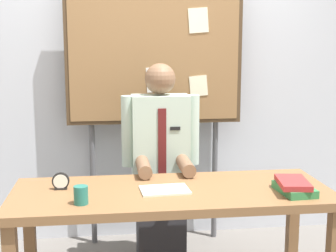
{
  "coord_description": "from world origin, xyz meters",
  "views": [
    {
      "loc": [
        -0.37,
        -2.7,
        1.59
      ],
      "look_at": [
        0.0,
        0.18,
        1.09
      ],
      "focal_mm": 51.33,
      "sensor_mm": 36.0,
      "label": 1
    }
  ],
  "objects": [
    {
      "name": "person",
      "position": [
        0.0,
        0.6,
        0.68
      ],
      "size": [
        0.55,
        0.56,
        1.46
      ],
      "color": "#2D2D33",
      "rests_on": "ground_plane"
    },
    {
      "name": "open_notebook",
      "position": [
        -0.05,
        -0.02,
        0.75
      ],
      "size": [
        0.29,
        0.22,
        0.01
      ],
      "primitive_type": "cube",
      "rotation": [
        0.0,
        0.0,
        0.06
      ],
      "color": "silver",
      "rests_on": "desk"
    },
    {
      "name": "desk",
      "position": [
        0.0,
        0.0,
        0.65
      ],
      "size": [
        1.88,
        0.72,
        0.74
      ],
      "color": "brown",
      "rests_on": "ground_plane"
    },
    {
      "name": "desk_clock",
      "position": [
        -0.65,
        0.09,
        0.79
      ],
      "size": [
        0.1,
        0.04,
        0.1
      ],
      "color": "black",
      "rests_on": "desk"
    },
    {
      "name": "coffee_mug",
      "position": [
        -0.52,
        -0.19,
        0.79
      ],
      "size": [
        0.08,
        0.08,
        0.1
      ],
      "primitive_type": "cylinder",
      "color": "#267266",
      "rests_on": "desk"
    },
    {
      "name": "book_stack",
      "position": [
        0.69,
        -0.15,
        0.78
      ],
      "size": [
        0.2,
        0.29,
        0.08
      ],
      "color": "#337F47",
      "rests_on": "desk"
    },
    {
      "name": "bulletin_board",
      "position": [
        0.0,
        0.98,
        1.5
      ],
      "size": [
        1.36,
        0.09,
        2.08
      ],
      "color": "#4C3823",
      "rests_on": "ground_plane"
    },
    {
      "name": "back_wall",
      "position": [
        0.0,
        1.19,
        1.35
      ],
      "size": [
        6.4,
        0.08,
        2.7
      ],
      "primitive_type": "cube",
      "color": "silver",
      "rests_on": "ground_plane"
    }
  ]
}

